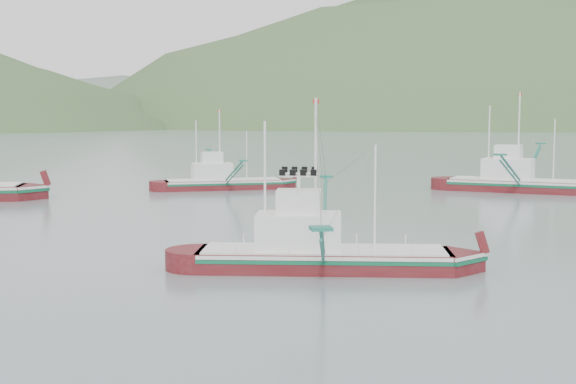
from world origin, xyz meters
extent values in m
plane|color=slate|center=(0.00, 0.00, 0.00)|extent=(1200.00, 1200.00, 0.00)
cube|color=#500D10|center=(0.65, -2.08, 0.17)|extent=(13.23, 5.89, 1.71)
cube|color=silver|center=(0.65, -2.08, 0.90)|extent=(12.99, 5.91, 0.19)
cube|color=#0D5B3B|center=(0.65, -2.08, 0.68)|extent=(12.99, 5.93, 0.19)
cube|color=silver|center=(0.65, -2.08, 1.07)|extent=(12.56, 5.60, 0.10)
cube|color=silver|center=(-0.61, -1.82, 1.96)|extent=(4.73, 3.53, 1.88)
cube|color=silver|center=(-0.61, -1.82, 3.50)|extent=(2.55, 2.28, 1.19)
cylinder|color=white|center=(0.23, -1.99, 4.86)|extent=(0.14, 0.14, 7.68)
cylinder|color=white|center=(-2.28, -1.48, 4.29)|extent=(0.12, 0.12, 6.53)
cylinder|color=white|center=(3.16, -2.59, 3.71)|extent=(0.10, 0.10, 5.38)
cube|color=#500D10|center=(-1.55, 41.21, 0.16)|extent=(12.37, 4.35, 1.62)
cube|color=silver|center=(-1.55, 41.21, 0.85)|extent=(12.13, 4.39, 0.18)
cube|color=#0D5B3B|center=(-1.55, 41.21, 0.65)|extent=(12.13, 4.41, 0.18)
cube|color=silver|center=(-1.55, 41.21, 1.01)|extent=(11.75, 4.14, 0.10)
cube|color=silver|center=(-2.75, 41.10, 1.86)|extent=(4.26, 2.95, 1.78)
cube|color=silver|center=(-2.75, 41.10, 3.31)|extent=(2.26, 1.97, 1.13)
cylinder|color=white|center=(-1.95, 41.17, 4.60)|extent=(0.13, 0.13, 7.27)
cylinder|color=white|center=(-4.36, 40.95, 4.06)|extent=(0.11, 0.11, 6.18)
cylinder|color=white|center=(0.87, 41.44, 3.51)|extent=(0.10, 0.10, 5.09)
cube|color=#500D10|center=(27.91, 34.17, 0.20)|extent=(14.40, 11.22, 1.95)
cube|color=silver|center=(27.91, 34.17, 1.02)|extent=(14.20, 11.13, 0.21)
cube|color=#0D5B3B|center=(27.91, 34.17, 0.78)|extent=(14.21, 11.15, 0.21)
cube|color=silver|center=(27.91, 34.17, 1.22)|extent=(13.68, 10.66, 0.12)
cube|color=silver|center=(26.68, 34.96, 2.24)|extent=(5.79, 5.27, 2.15)
cube|color=silver|center=(26.68, 34.96, 4.00)|extent=(3.29, 3.18, 1.37)
cylinder|color=white|center=(27.50, 34.43, 5.56)|extent=(0.16, 0.16, 8.78)
cylinder|color=white|center=(25.04, 36.02, 4.90)|extent=(0.14, 0.14, 7.46)
cylinder|color=white|center=(30.36, 32.58, 4.24)|extent=(0.12, 0.12, 6.14)
ellipsoid|color=#3A572D|center=(240.00, 430.00, 0.00)|extent=(684.00, 432.00, 306.00)
ellipsoid|color=slate|center=(30.00, 560.00, 0.00)|extent=(960.00, 400.00, 240.00)
camera|label=1|loc=(-6.98, -41.49, 8.03)|focal=50.00mm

